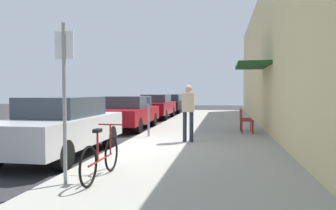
# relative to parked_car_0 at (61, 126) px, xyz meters

# --- Properties ---
(ground_plane) EXTENTS (60.00, 60.00, 0.00)m
(ground_plane) POSITION_rel_parked_car_0_xyz_m (1.10, 0.98, -0.76)
(ground_plane) COLOR #2D2D30
(sidewalk_slab) EXTENTS (4.50, 32.00, 0.12)m
(sidewalk_slab) POSITION_rel_parked_car_0_xyz_m (3.35, 2.98, -0.70)
(sidewalk_slab) COLOR #9E9B93
(sidewalk_slab) RESTS_ON ground_plane
(building_facade) EXTENTS (1.40, 32.00, 6.00)m
(building_facade) POSITION_rel_parked_car_0_xyz_m (5.75, 3.00, 2.24)
(building_facade) COLOR beige
(building_facade) RESTS_ON ground_plane
(parked_car_0) EXTENTS (1.80, 4.40, 1.49)m
(parked_car_0) POSITION_rel_parked_car_0_xyz_m (0.00, 0.00, 0.00)
(parked_car_0) COLOR #B7B7BC
(parked_car_0) RESTS_ON ground_plane
(parked_car_1) EXTENTS (1.80, 4.40, 1.43)m
(parked_car_1) POSITION_rel_parked_car_0_xyz_m (0.00, 5.88, -0.03)
(parked_car_1) COLOR maroon
(parked_car_1) RESTS_ON ground_plane
(parked_car_2) EXTENTS (1.80, 4.40, 1.45)m
(parked_car_2) POSITION_rel_parked_car_0_xyz_m (-0.00, 11.55, -0.01)
(parked_car_2) COLOR maroon
(parked_car_2) RESTS_ON ground_plane
(parked_car_3) EXTENTS (1.80, 4.40, 1.41)m
(parked_car_3) POSITION_rel_parked_car_0_xyz_m (-0.00, 17.12, -0.03)
(parked_car_3) COLOR black
(parked_car_3) RESTS_ON ground_plane
(parked_car_4) EXTENTS (1.80, 4.40, 1.39)m
(parked_car_4) POSITION_rel_parked_car_0_xyz_m (0.00, 22.51, -0.05)
(parked_car_4) COLOR black
(parked_car_4) RESTS_ON ground_plane
(parking_meter) EXTENTS (0.12, 0.10, 1.32)m
(parking_meter) POSITION_rel_parked_car_0_xyz_m (1.55, 3.03, 0.12)
(parking_meter) COLOR slate
(parking_meter) RESTS_ON sidewalk_slab
(street_sign) EXTENTS (0.32, 0.06, 2.60)m
(street_sign) POSITION_rel_parked_car_0_xyz_m (1.50, -2.65, 0.88)
(street_sign) COLOR gray
(street_sign) RESTS_ON sidewalk_slab
(bicycle_0) EXTENTS (0.46, 1.71, 0.90)m
(bicycle_0) POSITION_rel_parked_car_0_xyz_m (1.94, -2.23, -0.28)
(bicycle_0) COLOR black
(bicycle_0) RESTS_ON sidewalk_slab
(cafe_chair_0) EXTENTS (0.45, 0.45, 0.87)m
(cafe_chair_0) POSITION_rel_parked_car_0_xyz_m (4.79, 4.36, -0.14)
(cafe_chair_0) COLOR maroon
(cafe_chair_0) RESTS_ON sidewalk_slab
(cafe_chair_1) EXTENTS (0.47, 0.47, 0.87)m
(cafe_chair_1) POSITION_rel_parked_car_0_xyz_m (4.79, 5.22, -0.14)
(cafe_chair_1) COLOR maroon
(cafe_chair_1) RESTS_ON sidewalk_slab
(pedestrian_standing) EXTENTS (0.36, 0.22, 1.70)m
(pedestrian_standing) POSITION_rel_parked_car_0_xyz_m (2.98, 2.09, 0.36)
(pedestrian_standing) COLOR #232838
(pedestrian_standing) RESTS_ON sidewalk_slab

